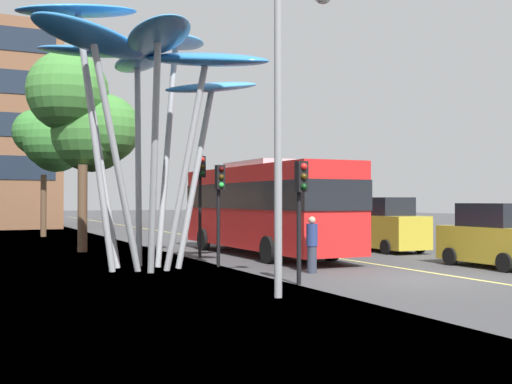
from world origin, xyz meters
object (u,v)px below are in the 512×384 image
Objects in this scene: traffic_light_kerb_near at (301,195)px; traffic_light_island_mid at (201,185)px; pedestrian at (312,245)px; traffic_light_kerb_far at (220,193)px; red_bus at (263,204)px; car_parked_near at (498,237)px; street_lamp at (291,94)px; car_parked_mid at (383,226)px; leaf_sculpture at (145,62)px.

traffic_light_kerb_near is 0.83× the size of traffic_light_island_mid.
traffic_light_island_mid is at bearing 88.43° from traffic_light_kerb_near.
traffic_light_kerb_far is at bearing 123.41° from pedestrian.
red_bus is 8.91m from car_parked_near.
red_bus is at bearing 67.73° from street_lamp.
traffic_light_kerb_far is 0.46× the size of street_lamp.
traffic_light_kerb_near is 3.13m from pedestrian.
car_parked_mid is 2.54× the size of pedestrian.
traffic_light_kerb_near is at bearing -136.51° from car_parked_mid.
traffic_light_kerb_far is at bearing -161.03° from car_parked_mid.
red_bus is at bearing 29.94° from leaf_sculpture.
traffic_light_kerb_near is at bearing -91.57° from traffic_light_island_mid.
traffic_light_kerb_near is at bearing -87.18° from traffic_light_kerb_far.
traffic_light_kerb_far is (-0.25, 5.07, 0.10)m from traffic_light_kerb_near.
leaf_sculpture is at bearing 103.46° from street_lamp.
traffic_light_island_mid is at bearing 103.26° from pedestrian.
traffic_light_kerb_far is 9.37m from car_parked_mid.
leaf_sculpture is at bearing 146.95° from pedestrian.
traffic_light_kerb_near is 8.18m from traffic_light_island_mid.
car_parked_mid is at bearing -3.13° from red_bus.
traffic_light_kerb_far is at bearing -133.93° from red_bus.
leaf_sculpture is 2.63× the size of traffic_light_kerb_near.
pedestrian is at bearing -102.17° from red_bus.
traffic_light_kerb_near is 5.08m from traffic_light_kerb_far.
traffic_light_island_mid is at bearing 81.97° from street_lamp.
street_lamp is 6.09m from pedestrian.
traffic_light_kerb_far is at bearing 82.27° from street_lamp.
red_bus is 2.83m from traffic_light_island_mid.
street_lamp reaches higher than car_parked_mid.
street_lamp reaches higher than traffic_light_kerb_near.
pedestrian is (1.62, 2.24, -1.48)m from traffic_light_kerb_near.
car_parked_mid is at bearing 14.83° from leaf_sculpture.
street_lamp is (-4.11, -10.03, 2.60)m from red_bus.
traffic_light_island_mid is at bearing -175.31° from red_bus.
red_bus reaches higher than traffic_light_kerb_far.
pedestrian is at bearing -56.59° from traffic_light_kerb_far.
car_parked_mid is (8.77, 3.01, -1.36)m from traffic_light_kerb_far.
pedestrian is (-1.33, -6.15, -1.18)m from red_bus.
red_bus is 2.89× the size of traffic_light_island_mid.
leaf_sculpture is at bearing 179.46° from traffic_light_kerb_far.
traffic_light_kerb_far is 1.96× the size of pedestrian.
traffic_light_kerb_near is (2.77, -5.09, -4.19)m from leaf_sculpture.
traffic_light_kerb_near is 8.14m from car_parked_near.
car_parked_near is 6.43m from pedestrian.
traffic_light_island_mid is 1.01× the size of car_parked_near.
street_lamp is (-1.16, -1.64, 2.31)m from traffic_light_kerb_near.
traffic_light_kerb_far reaches higher than car_parked_mid.
leaf_sculpture reaches higher than pedestrian.
car_parked_mid is (11.29, 2.99, -5.45)m from leaf_sculpture.
street_lamp is at bearing -76.54° from leaf_sculpture.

